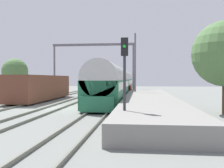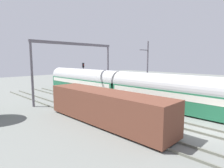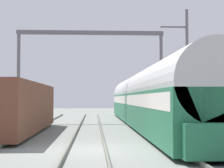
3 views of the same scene
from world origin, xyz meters
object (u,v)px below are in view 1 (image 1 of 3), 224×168
passenger_train (118,82)px  person_crossing (130,89)px  catenary_gantry (93,58)px  freight_car (41,88)px  railway_signal_near (125,70)px  railway_signal_far (134,75)px

passenger_train → person_crossing: bearing=16.7°
catenary_gantry → freight_car: bearing=-111.9°
passenger_train → freight_car: size_ratio=2.53×
catenary_gantry → person_crossing: bearing=-33.7°
freight_car → person_crossing: freight_car is taller
passenger_train → railway_signal_near: bearing=-84.1°
freight_car → railway_signal_near: size_ratio=2.86×
person_crossing → freight_car: bearing=-96.1°
passenger_train → person_crossing: 1.98m
freight_car → railway_signal_far: (10.20, 16.82, 1.70)m
freight_car → railway_signal_near: (10.48, -15.25, 1.46)m
freight_car → railway_signal_far: size_ratio=2.63×
railway_signal_near → catenary_gantry: catenary_gantry is taller
freight_car → catenary_gantry: bearing=68.1°
railway_signal_far → catenary_gantry: bearing=-132.8°
freight_car → person_crossing: bearing=32.7°
passenger_train → freight_car: (-8.28, -5.90, -0.50)m
railway_signal_far → catenary_gantry: 9.25m
railway_signal_far → person_crossing: bearing=-91.3°
freight_car → railway_signal_far: 19.74m
freight_car → railway_signal_far: railway_signal_far is taller
railway_signal_near → catenary_gantry: (-6.34, 25.53, 2.71)m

